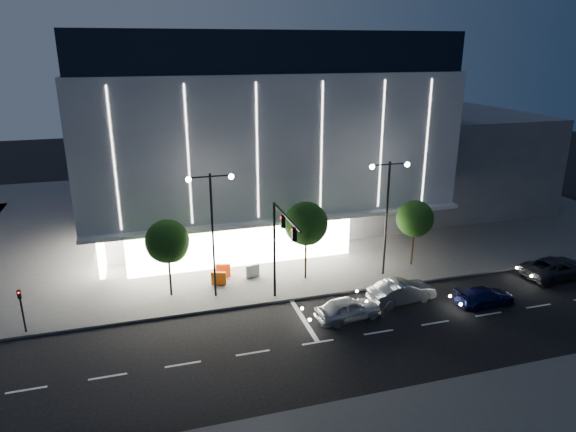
% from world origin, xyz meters
% --- Properties ---
extents(ground, '(160.00, 160.00, 0.00)m').
position_xyz_m(ground, '(0.00, 0.00, 0.00)').
color(ground, black).
rests_on(ground, ground).
extents(sidewalk_museum, '(70.00, 40.00, 0.15)m').
position_xyz_m(sidewalk_museum, '(5.00, 24.00, 0.07)').
color(sidewalk_museum, '#474747').
rests_on(sidewalk_museum, ground).
extents(museum, '(30.00, 25.80, 18.00)m').
position_xyz_m(museum, '(2.98, 22.31, 9.27)').
color(museum, '#4C4C51').
rests_on(museum, ground).
extents(annex_building, '(16.00, 20.00, 10.00)m').
position_xyz_m(annex_building, '(26.00, 24.00, 5.00)').
color(annex_building, '#4C4C51').
rests_on(annex_building, ground).
extents(traffic_mast, '(0.33, 5.89, 7.07)m').
position_xyz_m(traffic_mast, '(1.00, 3.34, 5.03)').
color(traffic_mast, black).
rests_on(traffic_mast, ground).
extents(street_lamp_west, '(3.16, 0.36, 9.00)m').
position_xyz_m(street_lamp_west, '(-3.00, 6.00, 5.96)').
color(street_lamp_west, black).
rests_on(street_lamp_west, ground).
extents(street_lamp_east, '(3.16, 0.36, 9.00)m').
position_xyz_m(street_lamp_east, '(10.00, 6.00, 5.96)').
color(street_lamp_east, black).
rests_on(street_lamp_east, ground).
extents(ped_signal_far, '(0.22, 0.24, 3.00)m').
position_xyz_m(ped_signal_far, '(-15.00, 4.50, 1.89)').
color(ped_signal_far, black).
rests_on(ped_signal_far, ground).
extents(tree_left, '(3.02, 3.02, 5.72)m').
position_xyz_m(tree_left, '(-5.97, 7.02, 4.03)').
color(tree_left, black).
rests_on(tree_left, ground).
extents(tree_mid, '(3.25, 3.25, 6.15)m').
position_xyz_m(tree_mid, '(4.03, 7.02, 4.33)').
color(tree_mid, black).
rests_on(tree_mid, ground).
extents(tree_right, '(2.91, 2.91, 5.51)m').
position_xyz_m(tree_right, '(13.03, 7.02, 3.88)').
color(tree_right, black).
rests_on(tree_right, ground).
extents(car_lead, '(4.62, 2.35, 1.51)m').
position_xyz_m(car_lead, '(4.79, 0.57, 0.75)').
color(car_lead, '#B0B4B8').
rests_on(car_lead, ground).
extents(car_second, '(4.94, 2.22, 1.57)m').
position_xyz_m(car_second, '(9.27, 1.73, 0.79)').
color(car_second, '#9A9CA2').
rests_on(car_second, ground).
extents(car_third, '(4.29, 1.83, 1.23)m').
position_xyz_m(car_third, '(14.60, -0.23, 0.62)').
color(car_third, '#14164B').
rests_on(car_third, ground).
extents(car_fourth, '(5.83, 3.05, 1.57)m').
position_xyz_m(car_fourth, '(22.57, 1.95, 0.78)').
color(car_fourth, '#2E2E33').
rests_on(car_fourth, ground).
extents(barrier_a, '(1.12, 0.56, 1.00)m').
position_xyz_m(barrier_a, '(-2.50, 7.69, 0.65)').
color(barrier_a, '#E0540C').
rests_on(barrier_a, sidewalk_museum).
extents(barrier_c, '(1.13, 0.47, 1.00)m').
position_xyz_m(barrier_c, '(-1.95, 9.03, 0.65)').
color(barrier_c, '#EB5B0D').
rests_on(barrier_c, sidewalk_museum).
extents(barrier_d, '(1.13, 0.45, 1.00)m').
position_xyz_m(barrier_d, '(0.15, 8.27, 0.65)').
color(barrier_d, silver).
rests_on(barrier_d, sidewalk_museum).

